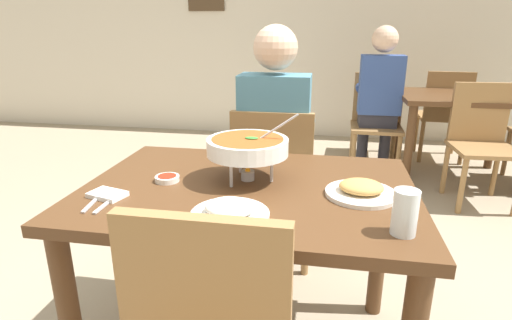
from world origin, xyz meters
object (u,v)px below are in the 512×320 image
dining_table_far (459,110)px  chair_bg_window (444,111)px  chair_bg_corner (481,136)px  drink_glass (405,215)px  curry_bowl (248,147)px  chair_diner_main (274,179)px  chair_bg_left (376,117)px  patron_bg_left (379,93)px  rice_plate (230,211)px  chair_bg_right (385,108)px  dining_table_main (249,215)px  diner_main (275,135)px  appetizer_plate (361,190)px  sauce_dish (167,178)px

dining_table_far → chair_bg_window: chair_bg_window is taller
chair_bg_corner → drink_glass: bearing=-113.6°
curry_bowl → drink_glass: size_ratio=2.56×
chair_bg_corner → chair_bg_window: 0.99m
chair_diner_main → chair_bg_left: (0.71, 1.73, 0.00)m
curry_bowl → dining_table_far: size_ratio=0.33×
chair_bg_left → patron_bg_left: (0.00, -0.07, 0.24)m
curry_bowl → rice_plate: curry_bowl is taller
rice_plate → chair_bg_right: (0.86, 3.17, -0.26)m
dining_table_main → diner_main: diner_main is taller
chair_bg_corner → patron_bg_left: size_ratio=0.69×
rice_plate → chair_bg_corner: chair_bg_corner is taller
appetizer_plate → chair_bg_left: (0.32, 2.45, -0.26)m
chair_diner_main → chair_bg_corner: (1.43, 1.16, 0.00)m
diner_main → chair_bg_right: bearing=68.7°
dining_table_main → dining_table_far: (1.38, 2.35, -0.02)m
chair_bg_left → chair_bg_corner: same height
chair_bg_window → patron_bg_left: (-0.69, -0.49, 0.24)m
dining_table_main → drink_glass: (0.49, -0.28, 0.18)m
curry_bowl → drink_glass: bearing=-33.6°
sauce_dish → chair_bg_left: bearing=67.3°
chair_diner_main → dining_table_main: bearing=-90.0°
chair_diner_main → rice_plate: size_ratio=3.75×
diner_main → drink_glass: 1.13m
drink_glass → chair_bg_corner: chair_bg_corner is taller
dining_table_main → rice_plate: bearing=-91.7°
dining_table_main → chair_bg_right: chair_bg_right is taller
sauce_dish → dining_table_far: sauce_dish is taller
chair_diner_main → diner_main: 0.24m
chair_diner_main → sauce_dish: (-0.31, -0.71, 0.25)m
sauce_dish → chair_bg_corner: 2.56m
chair_diner_main → drink_glass: size_ratio=6.92×
sauce_dish → patron_bg_left: 2.58m
dining_table_main → drink_glass: size_ratio=9.12×
rice_plate → chair_diner_main: bearing=89.5°
appetizer_plate → sauce_dish: size_ratio=2.67×
patron_bg_left → curry_bowl: bearing=-107.5°
rice_plate → drink_glass: drink_glass is taller
chair_diner_main → drink_glass: (0.49, -0.98, 0.30)m
diner_main → chair_bg_window: diner_main is taller
diner_main → chair_bg_right: (0.85, 2.17, -0.24)m
diner_main → dining_table_far: (1.38, 1.61, -0.13)m
dining_table_main → chair_bg_right: size_ratio=1.32×
chair_bg_window → sauce_dish: bearing=-120.9°
chair_bg_right → patron_bg_left: bearing=-103.9°
patron_bg_left → diner_main: bearing=-113.7°
appetizer_plate → drink_glass: size_ratio=1.85×
sauce_dish → dining_table_far: 2.90m
diner_main → sauce_dish: bearing=-112.5°
diner_main → sauce_dish: 0.81m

